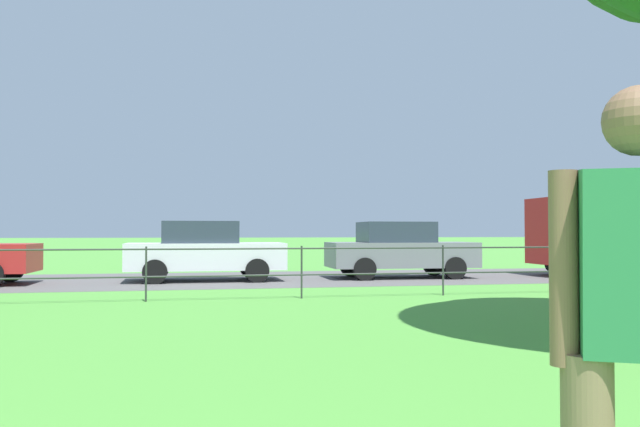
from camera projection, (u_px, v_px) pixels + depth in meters
name	position (u px, v px, depth m)	size (l,w,h in m)	color
street_strip	(157.00, 280.00, 17.04)	(80.00, 6.13, 0.01)	#565454
park_fence	(146.00, 265.00, 11.82)	(28.70, 0.04, 1.00)	#333833
car_white_right	(204.00, 251.00, 16.84)	(4.01, 1.83, 1.54)	silver
car_grey_far_right	(400.00, 250.00, 17.96)	(4.05, 1.90, 1.54)	slate
panel_van_far_left	(622.00, 232.00, 18.91)	(5.06, 2.23, 2.24)	red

